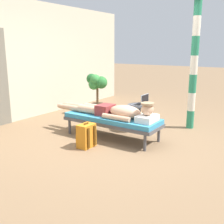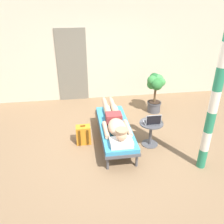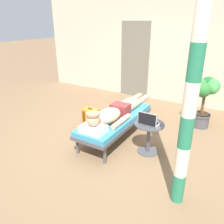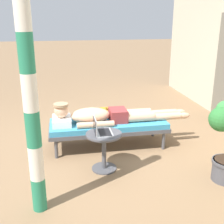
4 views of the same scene
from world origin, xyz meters
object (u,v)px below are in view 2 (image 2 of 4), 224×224
person_reclining (115,122)px  backpack (83,135)px  side_table (151,130)px  lounge_chair (115,128)px  laptop (152,121)px  potted_plant (155,88)px  porch_post (214,102)px

person_reclining → backpack: person_reclining is taller
side_table → person_reclining: bearing=169.3°
lounge_chair → laptop: laptop is taller
side_table → potted_plant: bearing=69.5°
person_reclining → potted_plant: (1.27, 1.35, 0.16)m
person_reclining → backpack: 0.74m
person_reclining → potted_plant: potted_plant is taller
lounge_chair → side_table: size_ratio=3.52×
lounge_chair → backpack: size_ratio=4.35×
laptop → porch_post: porch_post is taller
laptop → backpack: (-1.37, 0.32, -0.39)m
lounge_chair → laptop: (0.71, -0.23, 0.24)m
potted_plant → side_table: bearing=-110.5°
potted_plant → laptop: bearing=-109.8°
lounge_chair → potted_plant: 1.85m
lounge_chair → side_table: bearing=-14.4°
laptop → potted_plant: bearing=70.2°
laptop → side_table: bearing=90.0°
lounge_chair → laptop: 0.79m
lounge_chair → porch_post: porch_post is taller
porch_post → lounge_chair: bearing=145.1°
side_table → porch_post: porch_post is taller
side_table → backpack: 1.40m
person_reclining → lounge_chair: bearing=90.0°
lounge_chair → backpack: backpack is taller
person_reclining → side_table: bearing=-10.7°
potted_plant → porch_post: size_ratio=0.39×
laptop → porch_post: size_ratio=0.12×
person_reclining → laptop: size_ratio=7.00×
backpack → person_reclining: bearing=-11.5°
person_reclining → side_table: 0.74m
porch_post → person_reclining: bearing=146.4°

